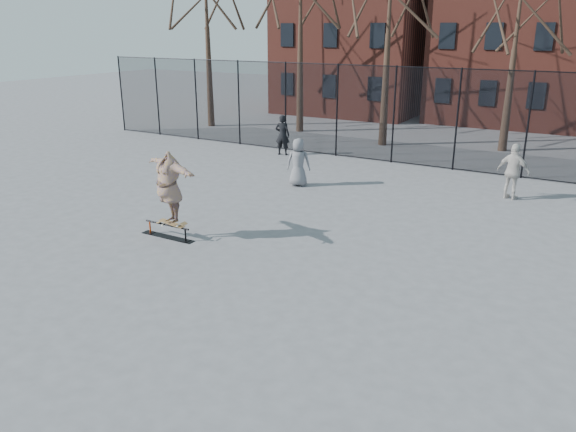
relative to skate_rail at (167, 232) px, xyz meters
The scene contains 9 objects.
ground 3.82m from the skate_rail, 21.40° to the right, with size 100.00×100.00×0.00m, color slate.
skate_rail is the anchor object (origin of this frame).
skateboard 0.33m from the skate_rail, ahead, with size 0.84×0.20×0.10m, color #9E763F, non-canonical shape.
skater 1.30m from the skate_rail, ahead, with size 2.36×0.64×1.92m, color #69388D.
bystander_grey 6.46m from the skate_rail, 85.26° to the left, with size 0.85×0.55×1.73m, color slate.
bystander_black 10.95m from the skate_rail, 103.89° to the left, with size 0.65×0.43×1.79m, color black.
bystander_white 11.36m from the skate_rail, 48.70° to the left, with size 1.10×0.46×1.87m, color beige.
fence 12.28m from the skate_rail, 73.04° to the left, with size 34.03×0.07×4.00m.
rowhouses 25.67m from the skate_rail, 80.14° to the left, with size 29.00×7.00×13.00m.
Camera 1 is at (6.50, -9.39, 5.45)m, focal length 35.00 mm.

